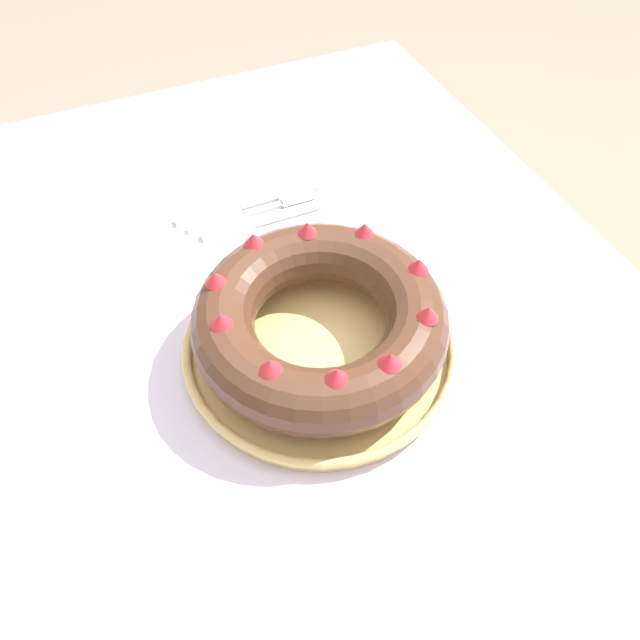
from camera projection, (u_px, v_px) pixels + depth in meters
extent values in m
plane|color=gray|center=(311.00, 555.00, 1.39)|extent=(8.00, 8.00, 0.00)
cube|color=silver|center=(305.00, 358.00, 0.82)|extent=(1.39, 0.99, 0.03)
cylinder|color=brown|center=(20.00, 311.00, 1.37)|extent=(0.06, 0.06, 0.73)
cylinder|color=brown|center=(368.00, 210.00, 1.58)|extent=(0.06, 0.06, 0.73)
cylinder|color=tan|center=(320.00, 349.00, 0.80)|extent=(0.34, 0.34, 0.01)
torus|color=tan|center=(320.00, 342.00, 0.79)|extent=(0.35, 0.35, 0.01)
torus|color=#4C2D1E|center=(320.00, 320.00, 0.75)|extent=(0.31, 0.31, 0.08)
cone|color=red|center=(307.00, 228.00, 0.79)|extent=(0.04, 0.04, 0.02)
cone|color=red|center=(254.00, 239.00, 0.78)|extent=(0.04, 0.04, 0.02)
cone|color=red|center=(215.00, 278.00, 0.74)|extent=(0.04, 0.04, 0.02)
cone|color=red|center=(222.00, 322.00, 0.69)|extent=(0.03, 0.03, 0.02)
cone|color=red|center=(270.00, 366.00, 0.65)|extent=(0.04, 0.04, 0.02)
cone|color=red|center=(337.00, 375.00, 0.65)|extent=(0.03, 0.03, 0.02)
cone|color=red|center=(390.00, 359.00, 0.66)|extent=(0.03, 0.03, 0.02)
cone|color=red|center=(428.00, 313.00, 0.70)|extent=(0.03, 0.03, 0.02)
cone|color=red|center=(419.00, 264.00, 0.75)|extent=(0.04, 0.04, 0.02)
cone|color=red|center=(365.00, 229.00, 0.79)|extent=(0.03, 0.03, 0.02)
cube|color=white|center=(235.00, 217.00, 0.97)|extent=(0.01, 0.16, 0.01)
cube|color=silver|center=(299.00, 199.00, 1.00)|extent=(0.02, 0.06, 0.01)
cube|color=white|center=(208.00, 214.00, 0.97)|extent=(0.02, 0.11, 0.01)
cube|color=silver|center=(279.00, 194.00, 1.00)|extent=(0.02, 0.13, 0.00)
cube|color=white|center=(229.00, 230.00, 0.95)|extent=(0.02, 0.09, 0.01)
cube|color=silver|center=(287.00, 213.00, 0.97)|extent=(0.02, 0.10, 0.00)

